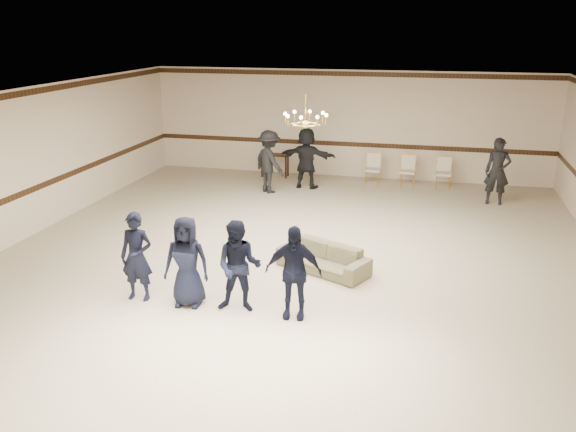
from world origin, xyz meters
name	(u,v)px	position (x,y,z in m)	size (l,w,h in m)	color
room	(294,182)	(0.00, 0.00, 1.60)	(12.01, 14.01, 3.21)	tan
chair_rail	(346,144)	(0.00, 6.99, 1.00)	(12.00, 0.02, 0.14)	#382011
crown_molding	(348,74)	(0.00, 6.99, 3.08)	(12.00, 0.02, 0.14)	#382011
chandelier	(306,108)	(0.00, 1.00, 2.88)	(0.94, 0.94, 0.89)	gold
boy_a	(137,257)	(-2.17, -2.31, 0.77)	(0.56, 0.37, 1.54)	black
boy_b	(187,262)	(-1.27, -2.31, 0.77)	(0.75, 0.49, 1.54)	black
boy_c	(239,267)	(-0.37, -2.31, 0.77)	(0.75, 0.58, 1.54)	black
boy_d	(293,272)	(0.53, -2.31, 0.77)	(0.90, 0.37, 1.54)	black
settee	(323,258)	(0.66, -0.40, 0.26)	(1.78, 0.70, 0.52)	#696246
adult_left	(269,162)	(-1.79, 4.68, 0.87)	(1.12, 0.64, 1.73)	black
adult_mid	(307,158)	(-0.89, 5.38, 0.87)	(1.61, 0.51, 1.73)	black
adult_right	(497,172)	(4.21, 4.98, 0.87)	(0.63, 0.41, 1.73)	black
banquet_chair_left	(373,169)	(0.91, 6.22, 0.45)	(0.43, 0.43, 0.89)	beige
banquet_chair_mid	(408,171)	(1.91, 6.22, 0.45)	(0.43, 0.43, 0.89)	beige
banquet_chair_right	(444,173)	(2.91, 6.22, 0.45)	(0.43, 0.43, 0.89)	beige
console_table	(275,165)	(-2.09, 6.42, 0.35)	(0.84, 0.36, 0.71)	black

